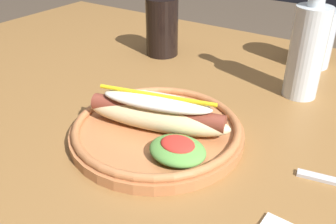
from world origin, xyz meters
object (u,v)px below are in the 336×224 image
object	(u,v)px
soda_cup	(162,27)
glass_bottle	(307,48)
water_cup	(313,38)
hot_dog_plate	(158,126)

from	to	relation	value
soda_cup	glass_bottle	size ratio (longest dim) A/B	0.56
soda_cup	water_cup	bearing A→B (deg)	22.78
hot_dog_plate	water_cup	xyz separation A→B (m)	(0.10, 0.42, 0.04)
soda_cup	water_cup	distance (m)	0.33
hot_dog_plate	glass_bottle	distance (m)	0.30
hot_dog_plate	soda_cup	size ratio (longest dim) A/B	2.03
soda_cup	glass_bottle	distance (m)	0.33
water_cup	hot_dog_plate	bearing A→B (deg)	-103.88
glass_bottle	water_cup	bearing A→B (deg)	99.98
glass_bottle	soda_cup	bearing A→B (deg)	174.59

